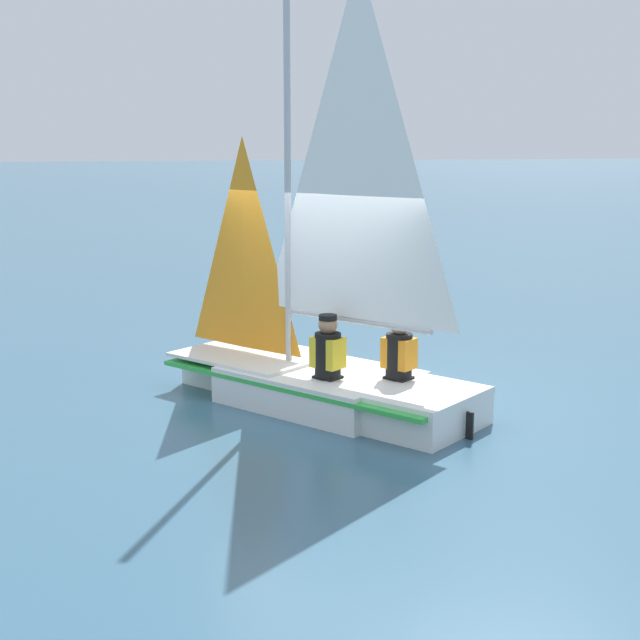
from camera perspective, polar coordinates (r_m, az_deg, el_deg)
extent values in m
plane|color=#38607A|center=(10.70, 0.00, -5.40)|extent=(260.00, 260.00, 0.00)
cube|color=white|center=(10.64, 0.00, -4.30)|extent=(2.61, 2.50, 0.43)
cube|color=white|center=(11.63, -5.84, -2.99)|extent=(1.22, 1.20, 0.43)
cube|color=white|center=(9.80, 6.97, -5.78)|extent=(1.49, 1.56, 0.43)
cube|color=green|center=(10.61, 0.00, -3.59)|extent=(3.94, 3.55, 0.05)
cube|color=silver|center=(11.27, -4.25, -2.21)|extent=(2.23, 2.17, 0.04)
cylinder|color=#B7B7BC|center=(10.56, -2.09, 9.67)|extent=(0.08, 0.08, 4.70)
cylinder|color=#B7B7BC|center=(10.12, 2.31, -0.03)|extent=(1.63, 1.31, 0.07)
pyramid|color=white|center=(9.92, 2.40, 11.20)|extent=(1.54, 1.23, 3.88)
pyramid|color=orange|center=(11.13, -4.90, 4.90)|extent=(1.07, 0.85, 2.63)
cube|color=black|center=(9.57, 9.56, -6.68)|extent=(0.08, 0.07, 0.30)
cube|color=black|center=(10.26, 0.48, -4.80)|extent=(0.37, 0.36, 0.45)
cylinder|color=black|center=(10.14, 0.48, -2.22)|extent=(0.42, 0.42, 0.50)
cube|color=yellow|center=(10.13, 0.48, -2.08)|extent=(0.43, 0.41, 0.35)
sphere|color=#A87A56|center=(10.06, 0.48, -0.29)|extent=(0.22, 0.22, 0.22)
cylinder|color=black|center=(10.05, 0.49, 0.17)|extent=(0.29, 0.29, 0.06)
cube|color=black|center=(10.27, 5.03, -4.83)|extent=(0.37, 0.36, 0.45)
cylinder|color=black|center=(10.15, 5.08, -2.25)|extent=(0.42, 0.42, 0.50)
cube|color=orange|center=(10.14, 5.08, -2.11)|extent=(0.43, 0.41, 0.35)
sphere|color=tan|center=(10.07, 5.11, -0.32)|extent=(0.22, 0.22, 0.22)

